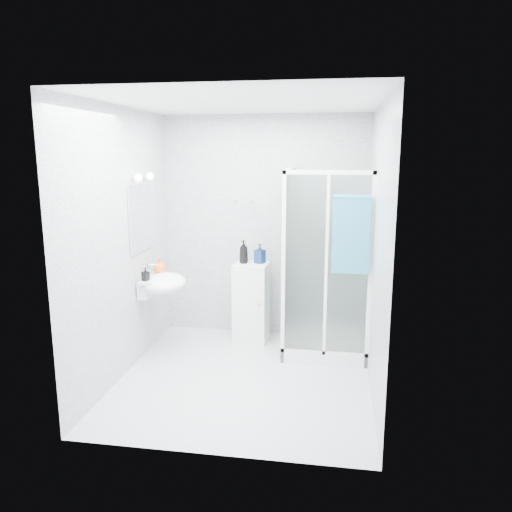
% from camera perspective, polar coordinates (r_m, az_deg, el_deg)
% --- Properties ---
extents(room, '(2.40, 2.60, 2.60)m').
position_cam_1_polar(room, '(4.64, -1.30, 0.97)').
color(room, silver).
rests_on(room, ground).
extents(shower_enclosure, '(0.90, 0.95, 2.00)m').
position_cam_1_polar(shower_enclosure, '(5.52, 7.09, -6.50)').
color(shower_enclosure, white).
rests_on(shower_enclosure, ground).
extents(wall_basin, '(0.46, 0.56, 0.35)m').
position_cam_1_polar(wall_basin, '(5.43, -10.70, -3.09)').
color(wall_basin, white).
rests_on(wall_basin, ground).
extents(mirror, '(0.02, 0.60, 0.70)m').
position_cam_1_polar(mirror, '(5.37, -12.99, 4.30)').
color(mirror, white).
rests_on(mirror, room).
extents(vanity_lights, '(0.10, 0.40, 0.08)m').
position_cam_1_polar(vanity_lights, '(5.31, -12.70, 8.79)').
color(vanity_lights, silver).
rests_on(vanity_lights, room).
extents(wall_hooks, '(0.23, 0.06, 0.03)m').
position_cam_1_polar(wall_hooks, '(5.86, -1.49, 6.38)').
color(wall_hooks, silver).
rests_on(wall_hooks, room).
extents(storage_cabinet, '(0.39, 0.41, 0.92)m').
position_cam_1_polar(storage_cabinet, '(5.82, -0.54, -5.31)').
color(storage_cabinet, white).
rests_on(storage_cabinet, ground).
extents(hand_towel, '(0.36, 0.05, 0.77)m').
position_cam_1_polar(hand_towel, '(4.91, 10.82, 2.62)').
color(hand_towel, teal).
rests_on(hand_towel, shower_enclosure).
extents(shampoo_bottle_a, '(0.13, 0.13, 0.27)m').
position_cam_1_polar(shampoo_bottle_a, '(5.70, -1.42, 0.49)').
color(shampoo_bottle_a, black).
rests_on(shampoo_bottle_a, storage_cabinet).
extents(shampoo_bottle_b, '(0.13, 0.14, 0.22)m').
position_cam_1_polar(shampoo_bottle_b, '(5.72, 0.44, 0.29)').
color(shampoo_bottle_b, '#0B1E44').
rests_on(shampoo_bottle_b, storage_cabinet).
extents(soap_dispenser_orange, '(0.14, 0.14, 0.18)m').
position_cam_1_polar(soap_dispenser_orange, '(5.56, -10.96, -1.12)').
color(soap_dispenser_orange, '#EA581B').
rests_on(soap_dispenser_orange, wall_basin).
extents(soap_dispenser_black, '(0.08, 0.08, 0.14)m').
position_cam_1_polar(soap_dispenser_black, '(5.29, -12.52, -2.04)').
color(soap_dispenser_black, black).
rests_on(soap_dispenser_black, wall_basin).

